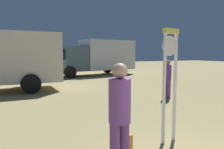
{
  "coord_description": "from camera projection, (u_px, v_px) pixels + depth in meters",
  "views": [
    {
      "loc": [
        -2.78,
        -1.04,
        1.86
      ],
      "look_at": [
        0.09,
        5.02,
        1.2
      ],
      "focal_mm": 35.36,
      "sensor_mm": 36.0,
      "label": 1
    }
  ],
  "objects": [
    {
      "name": "person_distant",
      "position": [
        167.0,
        77.0,
        9.07
      ],
      "size": [
        0.3,
        0.3,
        1.58
      ],
      "color": "#7B4192",
      "rests_on": "ground_plane"
    },
    {
      "name": "backpack",
      "position": [
        123.0,
        146.0,
        3.93
      ],
      "size": [
        0.31,
        0.19,
        0.41
      ],
      "color": "#CA842E",
      "rests_on": "ground_plane"
    },
    {
      "name": "box_truck_far",
      "position": [
        100.0,
        56.0,
        18.65
      ],
      "size": [
        6.92,
        3.26,
        2.94
      ],
      "color": "silver",
      "rests_on": "ground_plane"
    },
    {
      "name": "standing_clock",
      "position": [
        170.0,
        74.0,
        4.54
      ],
      "size": [
        0.42,
        0.16,
        2.35
      ],
      "color": "white",
      "rests_on": "ground_plane"
    },
    {
      "name": "person_near_clock",
      "position": [
        120.0,
        114.0,
        3.25
      ],
      "size": [
        0.33,
        0.33,
        1.71
      ],
      "color": "#764188",
      "rests_on": "ground_plane"
    }
  ]
}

